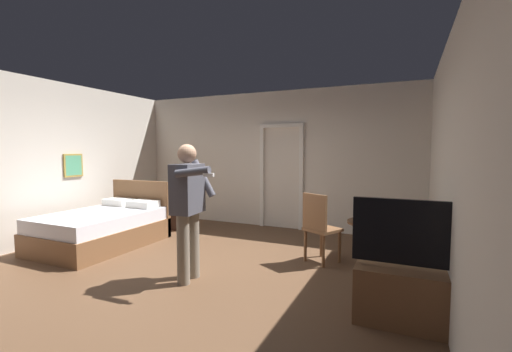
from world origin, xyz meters
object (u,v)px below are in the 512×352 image
Objects in this scene: bed at (105,227)px; tv_flatscreen at (410,288)px; suitcase_dark at (177,220)px; laptop at (369,218)px; side_table at (371,239)px; wooden_chair at (319,225)px; bottle_on_table at (383,214)px; person_blue_shirt at (188,203)px.

bed is 4.73m from tv_flatscreen.
bed reaches higher than suitcase_dark.
suitcase_dark is at bearing 163.43° from laptop.
tv_flatscreen is at bearing -68.45° from side_table.
tv_flatscreen is at bearing -9.32° from bed.
bed is at bearing 170.68° from tv_flatscreen.
wooden_chair is (3.50, 0.59, 0.24)m from bed.
suitcase_dark is (-4.00, 1.18, -0.63)m from bottle_on_table.
suitcase_dark is (-1.85, 2.17, -0.78)m from person_blue_shirt.
bed reaches higher than wooden_chair.
wooden_chair is at bearing 159.47° from laptop.
laptop is 2.24m from person_blue_shirt.
wooden_chair is at bearing 9.56° from bed.
side_table is 0.75m from wooden_chair.
wooden_chair is (-0.86, 0.29, -0.27)m from bottle_on_table.
bottle_on_table is at bearing 24.96° from person_blue_shirt.
bottle_on_table is 2.37m from person_blue_shirt.
laptop reaches higher than side_table.
side_table is 0.38m from bottle_on_table.
bottle_on_table is (4.35, 0.29, 0.51)m from bed.
side_table is 2.33m from person_blue_shirt.
bottle_on_table is 0.57× the size of suitcase_dark.
bottle_on_table is 0.94m from wooden_chair.
person_blue_shirt is at bearing 178.54° from tv_flatscreen.
person_blue_shirt is (-1.98, -1.03, 0.21)m from laptop.
suitcase_dark is at bearing 163.60° from bottle_on_table.
laptop is (-0.48, 1.10, 0.40)m from tv_flatscreen.
wooden_chair is 0.59× the size of person_blue_shirt.
wooden_chair reaches higher than suitcase_dark.
bottle_on_table is at bearing -21.48° from suitcase_dark.
person_blue_shirt is at bearing -155.04° from bottle_on_table.
suitcase_dark is at bearing 164.32° from wooden_chair.
tv_flatscreen is 1.20m from bottle_on_table.
laptop is 0.76m from wooden_chair.
bed reaches higher than laptop.
side_table is at bearing 111.55° from tv_flatscreen.
suitcase_dark is (-3.14, 0.88, -0.36)m from wooden_chair.
wooden_chair reaches higher than bottle_on_table.
bottle_on_table reaches higher than laptop.
tv_flatscreen is 2.53m from person_blue_shirt.
side_table is at bearing -20.95° from suitcase_dark.
tv_flatscreen reaches higher than bed.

